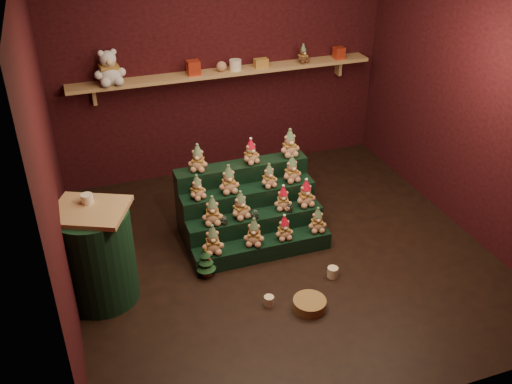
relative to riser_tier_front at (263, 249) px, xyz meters
name	(u,v)px	position (x,y,z in m)	size (l,w,h in m)	color
ground	(282,254)	(0.20, -0.03, -0.09)	(4.00, 4.00, 0.00)	black
back_wall	(221,59)	(0.20, 2.02, 1.31)	(4.00, 0.10, 2.80)	black
front_wall	(415,258)	(0.20, -2.08, 1.31)	(4.00, 0.10, 2.80)	black
left_wall	(42,161)	(-1.85, -0.03, 1.31)	(0.10, 4.00, 2.80)	black
right_wall	(478,98)	(2.25, -0.03, 1.31)	(0.10, 4.00, 2.80)	black
back_shelf	(225,73)	(0.20, 1.85, 1.20)	(3.60, 0.26, 0.24)	tan
riser_tier_front	(263,249)	(0.00, 0.00, 0.00)	(1.40, 0.22, 0.18)	black
riser_tier_midfront	(255,230)	(0.00, 0.22, 0.09)	(1.40, 0.22, 0.36)	black
riser_tier_midback	(248,211)	(0.00, 0.44, 0.18)	(1.40, 0.22, 0.54)	black
riser_tier_back	(242,194)	(0.00, 0.66, 0.27)	(1.40, 0.22, 0.72)	black
teddy_0	(213,239)	(-0.51, -0.01, 0.24)	(0.21, 0.19, 0.30)	tan
teddy_1	(254,232)	(-0.09, -0.01, 0.23)	(0.20, 0.18, 0.29)	tan
teddy_2	(284,227)	(0.22, -0.02, 0.22)	(0.18, 0.16, 0.25)	tan
teddy_3	(317,220)	(0.58, 0.00, 0.22)	(0.19, 0.17, 0.26)	tan
teddy_4	(212,210)	(-0.44, 0.22, 0.42)	(0.21, 0.19, 0.29)	tan
teddy_5	(240,205)	(-0.15, 0.23, 0.41)	(0.21, 0.18, 0.29)	tan
teddy_6	(283,198)	(0.30, 0.23, 0.40)	(0.18, 0.16, 0.26)	tan
teddy_7	(306,193)	(0.55, 0.23, 0.41)	(0.20, 0.18, 0.29)	tan
teddy_8	(197,187)	(-0.53, 0.43, 0.57)	(0.18, 0.16, 0.25)	tan
teddy_9	(229,179)	(-0.20, 0.45, 0.60)	(0.21, 0.19, 0.29)	tan
teddy_10	(269,175)	(0.22, 0.42, 0.57)	(0.18, 0.16, 0.25)	tan
teddy_11	(292,169)	(0.48, 0.45, 0.59)	(0.20, 0.18, 0.28)	tan
teddy_12	(198,158)	(-0.45, 0.67, 0.77)	(0.20, 0.18, 0.28)	tan
teddy_13	(251,151)	(0.10, 0.65, 0.76)	(0.19, 0.17, 0.26)	tan
teddy_14	(290,143)	(0.54, 0.67, 0.78)	(0.21, 0.19, 0.29)	tan
snow_globe_a	(224,220)	(-0.34, 0.16, 0.32)	(0.07, 0.07, 0.10)	black
snow_globe_b	(255,214)	(-0.02, 0.16, 0.32)	(0.07, 0.07, 0.10)	black
snow_globe_c	(290,208)	(0.35, 0.16, 0.32)	(0.07, 0.07, 0.09)	black
side_table	(97,255)	(-1.57, -0.09, 0.37)	(0.77, 0.72, 0.94)	tan
table_ornament	(87,199)	(-1.57, 0.01, 0.89)	(0.10, 0.10, 0.08)	beige
mini_christmas_tree	(206,262)	(-0.61, -0.11, 0.07)	(0.19, 0.19, 0.32)	#482419
mug_left	(269,301)	(-0.19, -0.70, -0.05)	(0.09, 0.09, 0.09)	beige
mug_right	(333,272)	(0.52, -0.52, -0.04)	(0.10, 0.10, 0.10)	beige
wicker_basket	(310,304)	(0.13, -0.86, -0.04)	(0.30, 0.30, 0.09)	olive
white_bear	(108,63)	(-1.11, 1.81, 1.47)	(0.34, 0.31, 0.48)	silver
brown_bear	(303,54)	(1.16, 1.81, 1.34)	(0.16, 0.14, 0.22)	#4A2E18
gift_tin_red_a	(193,68)	(-0.18, 1.82, 1.31)	(0.14, 0.14, 0.16)	#B3321B
gift_tin_cream	(235,65)	(0.32, 1.82, 1.29)	(0.14, 0.14, 0.12)	beige
gift_tin_red_b	(339,53)	(1.64, 1.82, 1.30)	(0.12, 0.12, 0.14)	#B3321B
shelf_plush_ball	(221,66)	(0.15, 1.82, 1.29)	(0.12, 0.12, 0.12)	tan
scarf_gift_box	(261,63)	(0.63, 1.82, 1.28)	(0.16, 0.10, 0.10)	orange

